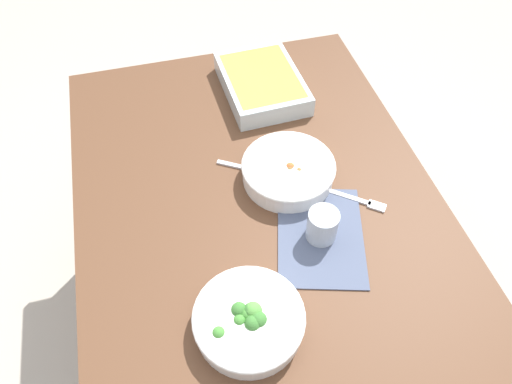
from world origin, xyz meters
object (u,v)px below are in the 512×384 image
object	(u,v)px
stew_bowl	(288,170)
baking_dish	(262,83)
drink_cup	(322,227)
broccoli_bowl	(249,320)
fork_on_table	(356,200)
spoon_by_stew	(258,171)

from	to	relation	value
stew_bowl	baking_dish	world-z (taller)	same
baking_dish	drink_cup	size ratio (longest dim) A/B	3.64
baking_dish	drink_cup	xyz separation A→B (m)	(0.54, -0.00, 0.00)
broccoli_bowl	fork_on_table	world-z (taller)	broccoli_bowl
spoon_by_stew	fork_on_table	bearing A→B (deg)	54.09
stew_bowl	broccoli_bowl	xyz separation A→B (m)	(0.36, -0.20, -0.00)
drink_cup	fork_on_table	world-z (taller)	drink_cup
stew_bowl	fork_on_table	xyz separation A→B (m)	(0.11, 0.14, -0.03)
drink_cup	fork_on_table	xyz separation A→B (m)	(-0.08, 0.12, -0.04)
drink_cup	spoon_by_stew	size ratio (longest dim) A/B	0.53
spoon_by_stew	broccoli_bowl	bearing A→B (deg)	-17.52
drink_cup	spoon_by_stew	xyz separation A→B (m)	(-0.23, -0.09, -0.03)
stew_bowl	baking_dish	bearing A→B (deg)	175.70
baking_dish	fork_on_table	xyz separation A→B (m)	(0.46, 0.12, -0.03)
spoon_by_stew	fork_on_table	world-z (taller)	spoon_by_stew
stew_bowl	drink_cup	bearing A→B (deg)	6.75
broccoli_bowl	baking_dish	xyz separation A→B (m)	(-0.71, 0.22, 0.00)
fork_on_table	drink_cup	bearing A→B (deg)	-57.54
spoon_by_stew	fork_on_table	size ratio (longest dim) A/B	1.05
broccoli_bowl	spoon_by_stew	xyz separation A→B (m)	(-0.40, 0.13, -0.03)
baking_dish	drink_cup	distance (m)	0.54
baking_dish	fork_on_table	bearing A→B (deg)	14.31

